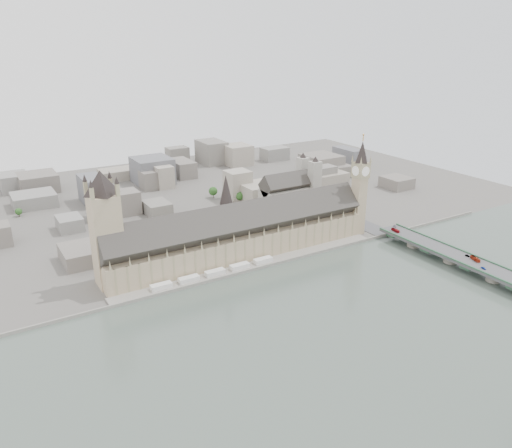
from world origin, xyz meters
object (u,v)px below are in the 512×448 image
elizabeth_tower (360,181)px  red_bus_south (475,259)px  car_blue (484,268)px  westminster_abbey (290,194)px  victoria_tower (105,224)px  westminster_bridge (444,255)px  car_silver (467,256)px  palace_of_westminster (239,234)px  car_approach (395,226)px  red_bus_north (395,230)px

elizabeth_tower → red_bus_south: (27.71, -125.70, -46.21)m
car_blue → westminster_abbey: bearing=107.7°
victoria_tower → westminster_bridge: bearing=-21.8°
car_silver → westminster_bridge: bearing=100.5°
palace_of_westminster → westminster_bridge: size_ratio=0.82×
red_bus_south → car_approach: 98.80m
westminster_abbey → car_approach: (56.30, -113.92, -14.19)m
victoria_tower → car_blue: size_ratio=21.09×
westminster_bridge → car_blue: car_blue is taller
elizabeth_tower → car_approach: bearing=-42.6°
victoria_tower → westminster_abbey: 244.79m
car_silver → red_bus_south: bearing=-103.8°
car_silver → car_approach: car_silver is taller
victoria_tower → red_bus_south: bearing=-26.5°
westminster_abbey → red_bus_north: size_ratio=6.47×
car_silver → elizabeth_tower: bearing=100.3°
palace_of_westminster → westminster_bridge: bearing=-33.5°
westminster_abbey → elizabeth_tower: bearing=-72.7°
elizabeth_tower → westminster_abbey: 96.91m
red_bus_north → car_approach: 14.13m
car_blue → palace_of_westminster: bearing=142.1°
victoria_tower → red_bus_north: victoria_tower is taller
victoria_tower → car_silver: (289.35, -134.37, -44.24)m
palace_of_westminster → elizabeth_tower: bearing=-4.8°
victoria_tower → car_approach: size_ratio=22.69×
elizabeth_tower → westminster_abbey: bearing=107.3°
westminster_bridge → westminster_abbey: 190.56m
palace_of_westminster → elizabeth_tower: 142.94m
palace_of_westminster → car_approach: palace_of_westminster is taller
victoria_tower → car_blue: 323.73m
red_bus_south → car_approach: red_bus_south is taller
westminster_abbey → red_bus_south: westminster_abbey is taller
victoria_tower → car_silver: bearing=-24.9°
car_approach → red_bus_north: bearing=-118.8°
palace_of_westminster → westminster_bridge: palace_of_westminster is taller
car_blue → car_silver: 26.67m
victoria_tower → car_approach: (289.23, -44.92, -44.32)m
red_bus_north → westminster_abbey: bearing=115.5°
palace_of_westminster → car_silver: bearing=-37.4°
elizabeth_tower → red_bus_north: size_ratio=10.22×
westminster_abbey → palace_of_westminster: bearing=-145.8°
westminster_bridge → red_bus_north: size_ratio=30.91×
westminster_abbey → red_bus_north: bearing=-69.5°
palace_of_westminster → victoria_tower: size_ratio=2.65×
victoria_tower → car_approach: 296.03m
red_bus_north → car_silver: (9.92, -79.30, -0.74)m
westminster_bridge → car_approach: size_ratio=73.76×
palace_of_westminster → westminster_abbey: 134.09m
elizabeth_tower → victoria_tower: bearing=176.0°
elizabeth_tower → red_bus_south: bearing=-77.6°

